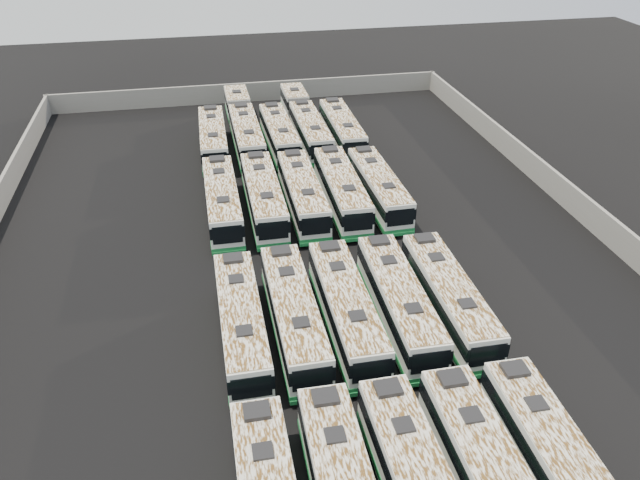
{
  "coord_description": "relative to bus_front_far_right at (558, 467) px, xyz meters",
  "views": [
    {
      "loc": [
        -6.11,
        -34.95,
        24.0
      ],
      "look_at": [
        1.24,
        1.23,
        1.6
      ],
      "focal_mm": 35.0,
      "sensor_mm": 36.0,
      "label": 1
    }
  ],
  "objects": [
    {
      "name": "bus_midfront_right",
      "position": [
        -3.15,
        12.71,
        0.03
      ],
      "size": [
        2.61,
        11.4,
        3.2
      ],
      "rotation": [
        0.0,
        0.0,
        -0.02
      ],
      "color": "silver",
      "rests_on": "ground"
    },
    {
      "name": "bus_back_right",
      "position": [
        -3.21,
        43.64,
        0.0
      ],
      "size": [
        2.4,
        17.43,
        3.16
      ],
      "rotation": [
        0.0,
        0.0,
        0.0
      ],
      "color": "silver",
      "rests_on": "ground"
    },
    {
      "name": "bus_midback_left",
      "position": [
        -9.37,
        27.75,
        0.06
      ],
      "size": [
        2.48,
        11.63,
        3.27
      ],
      "rotation": [
        0.0,
        0.0,
        -0.0
      ],
      "color": "silver",
      "rests_on": "ground"
    },
    {
      "name": "bus_midback_center",
      "position": [
        -6.29,
        27.74,
        0.04
      ],
      "size": [
        2.5,
        11.47,
        3.23
      ],
      "rotation": [
        0.0,
        0.0,
        -0.01
      ],
      "color": "silver",
      "rests_on": "ground"
    },
    {
      "name": "bus_midfront_center",
      "position": [
        -6.37,
        12.67,
        0.03
      ],
      "size": [
        2.44,
        11.36,
        3.2
      ],
      "rotation": [
        0.0,
        0.0,
        -0.0
      ],
      "color": "silver",
      "rests_on": "ground"
    },
    {
      "name": "ground",
      "position": [
        -7.56,
        19.43,
        -1.61
      ],
      "size": [
        140.0,
        140.0,
        0.0
      ],
      "primitive_type": "plane",
      "color": "black",
      "rests_on": "ground"
    },
    {
      "name": "bus_midfront_far_left",
      "position": [
        -12.51,
        12.66,
        -0.0
      ],
      "size": [
        2.37,
        11.15,
        3.14
      ],
      "rotation": [
        0.0,
        0.0,
        0.0
      ],
      "color": "silver",
      "rests_on": "ground"
    },
    {
      "name": "bus_midfront_left",
      "position": [
        -9.47,
        12.73,
        0.03
      ],
      "size": [
        2.44,
        11.36,
        3.2
      ],
      "rotation": [
        0.0,
        0.0,
        0.0
      ],
      "color": "silver",
      "rests_on": "ground"
    },
    {
      "name": "bus_back_center",
      "position": [
        -6.25,
        40.61,
        -0.01
      ],
      "size": [
        2.56,
        11.16,
        3.13
      ],
      "rotation": [
        0.0,
        0.0,
        0.02
      ],
      "color": "silver",
      "rests_on": "ground"
    },
    {
      "name": "bus_midback_far_left",
      "position": [
        -12.58,
        27.75,
        0.04
      ],
      "size": [
        2.43,
        11.46,
        3.23
      ],
      "rotation": [
        0.0,
        0.0,
        0.0
      ],
      "color": "silver",
      "rests_on": "ground"
    },
    {
      "name": "bus_back_far_left",
      "position": [
        -12.57,
        40.68,
        0.02
      ],
      "size": [
        2.61,
        11.37,
        3.19
      ],
      "rotation": [
        0.0,
        0.0,
        -0.02
      ],
      "color": "silver",
      "rests_on": "ground"
    },
    {
      "name": "bus_midback_right",
      "position": [
        -3.13,
        27.73,
        0.06
      ],
      "size": [
        2.68,
        11.64,
        3.27
      ],
      "rotation": [
        0.0,
        0.0,
        -0.02
      ],
      "color": "silver",
      "rests_on": "ground"
    },
    {
      "name": "bus_front_far_right",
      "position": [
        0.0,
        0.0,
        0.0
      ],
      "size": [
        2.5,
        11.2,
        3.15
      ],
      "rotation": [
        0.0,
        0.0,
        -0.01
      ],
      "color": "silver",
      "rests_on": "ground"
    },
    {
      "name": "bus_back_left",
      "position": [
        -9.41,
        43.75,
        0.04
      ],
      "size": [
        2.54,
        17.83,
        3.23
      ],
      "rotation": [
        0.0,
        0.0,
        0.01
      ],
      "color": "silver",
      "rests_on": "ground"
    },
    {
      "name": "bus_back_far_right",
      "position": [
        -0.06,
        40.6,
        0.02
      ],
      "size": [
        2.54,
        11.33,
        3.18
      ],
      "rotation": [
        0.0,
        0.0,
        -0.01
      ],
      "color": "silver",
      "rests_on": "ground"
    },
    {
      "name": "bus_midfront_far_right",
      "position": [
        -0.08,
        12.55,
        0.0
      ],
      "size": [
        2.44,
        11.2,
        3.15
      ],
      "rotation": [
        0.0,
        0.0,
        -0.01
      ],
      "color": "silver",
      "rests_on": "ground"
    },
    {
      "name": "perimeter_wall",
      "position": [
        -7.56,
        19.43,
        -0.51
      ],
      "size": [
        45.2,
        73.2,
        2.2
      ],
      "color": "slate",
      "rests_on": "ground"
    },
    {
      "name": "bus_midback_far_right",
      "position": [
        -0.08,
        27.65,
        -0.01
      ],
      "size": [
        2.48,
        11.14,
        3.13
      ],
      "rotation": [
        0.0,
        0.0,
        0.01
      ],
      "color": "silver",
      "rests_on": "ground"
    }
  ]
}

